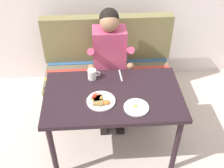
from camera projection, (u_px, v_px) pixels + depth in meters
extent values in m
plane|color=beige|center=(113.00, 147.00, 2.88)|extent=(8.00, 8.00, 0.00)
cube|color=black|center=(113.00, 96.00, 2.43)|extent=(1.20, 0.70, 0.04)
cylinder|color=black|center=(53.00, 152.00, 2.41)|extent=(0.05, 0.05, 0.69)
cylinder|color=black|center=(176.00, 146.00, 2.47)|extent=(0.05, 0.05, 0.69)
cylinder|color=black|center=(59.00, 106.00, 2.85)|extent=(0.05, 0.05, 0.69)
cylinder|color=black|center=(163.00, 101.00, 2.91)|extent=(0.05, 0.05, 0.69)
cube|color=olive|center=(109.00, 87.00, 3.30)|extent=(1.44, 0.56, 0.40)
cube|color=#675F4B|center=(109.00, 72.00, 3.16)|extent=(1.40, 0.52, 0.06)
cube|color=olive|center=(107.00, 38.00, 3.13)|extent=(1.44, 0.12, 0.54)
cube|color=yellow|center=(109.00, 77.00, 3.03)|extent=(1.38, 0.05, 0.01)
cube|color=#C63D33|center=(109.00, 69.00, 3.14)|extent=(1.38, 0.05, 0.01)
cube|color=#336099|center=(108.00, 62.00, 3.24)|extent=(1.38, 0.05, 0.01)
cube|color=#B84267|center=(109.00, 50.00, 2.90)|extent=(0.34, 0.22, 0.48)
sphere|color=#9E7051|center=(109.00, 22.00, 2.68)|extent=(0.19, 0.19, 0.19)
sphere|color=black|center=(109.00, 18.00, 2.68)|extent=(0.19, 0.19, 0.19)
cylinder|color=#B84267|center=(91.00, 52.00, 2.74)|extent=(0.07, 0.29, 0.23)
cylinder|color=#B84267|center=(129.00, 51.00, 2.76)|extent=(0.07, 0.29, 0.23)
sphere|color=#9E7051|center=(92.00, 68.00, 2.71)|extent=(0.07, 0.07, 0.07)
sphere|color=#9E7051|center=(130.00, 66.00, 2.73)|extent=(0.07, 0.07, 0.07)
cylinder|color=#232333|center=(102.00, 78.00, 2.92)|extent=(0.09, 0.34, 0.09)
cylinder|color=#232333|center=(104.00, 107.00, 2.96)|extent=(0.08, 0.08, 0.52)
cube|color=black|center=(104.00, 126.00, 3.06)|extent=(0.09, 0.20, 0.05)
cylinder|color=#232333|center=(119.00, 78.00, 2.93)|extent=(0.09, 0.34, 0.09)
cylinder|color=#232333|center=(120.00, 107.00, 2.96)|extent=(0.08, 0.08, 0.52)
cube|color=black|center=(120.00, 126.00, 3.07)|extent=(0.09, 0.20, 0.05)
cylinder|color=white|center=(101.00, 101.00, 2.34)|extent=(0.24, 0.24, 0.02)
cube|color=olive|center=(98.00, 103.00, 2.29)|extent=(0.09, 0.08, 0.02)
cube|color=#A2573E|center=(97.00, 97.00, 2.35)|extent=(0.09, 0.10, 0.02)
cube|color=olive|center=(97.00, 99.00, 2.33)|extent=(0.09, 0.08, 0.02)
sphere|color=red|center=(94.00, 97.00, 2.34)|extent=(0.04, 0.04, 0.04)
ellipsoid|color=#CC6623|center=(106.00, 102.00, 2.30)|extent=(0.06, 0.05, 0.02)
cylinder|color=white|center=(136.00, 107.00, 2.28)|extent=(0.21, 0.21, 0.01)
ellipsoid|color=white|center=(136.00, 106.00, 2.27)|extent=(0.09, 0.08, 0.01)
sphere|color=yellow|center=(135.00, 106.00, 2.26)|extent=(0.03, 0.03, 0.03)
cylinder|color=white|center=(92.00, 74.00, 2.55)|extent=(0.08, 0.08, 0.09)
cylinder|color=brown|center=(92.00, 71.00, 2.53)|extent=(0.07, 0.07, 0.01)
torus|color=white|center=(98.00, 74.00, 2.55)|extent=(0.05, 0.01, 0.05)
cube|color=silver|center=(121.00, 75.00, 2.61)|extent=(0.03, 0.17, 0.00)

